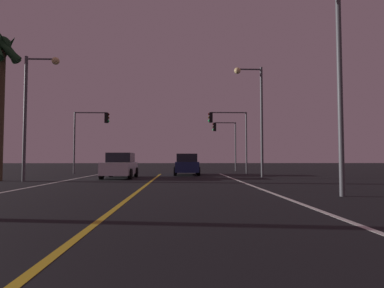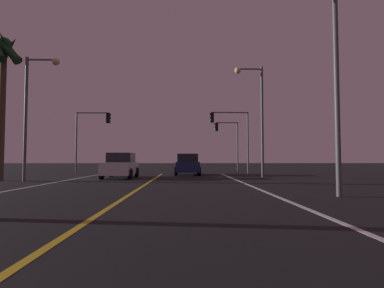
% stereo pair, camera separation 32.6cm
% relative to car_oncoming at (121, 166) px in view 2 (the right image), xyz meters
% --- Properties ---
extents(lane_edge_right, '(0.16, 34.08, 0.01)m').
position_rel_car_oncoming_xyz_m(lane_edge_right, '(7.51, -11.19, -0.82)').
color(lane_edge_right, silver).
rests_on(lane_edge_right, ground).
extents(lane_center_divider, '(0.16, 34.08, 0.01)m').
position_rel_car_oncoming_xyz_m(lane_center_divider, '(2.38, -11.19, -0.82)').
color(lane_center_divider, gold).
rests_on(lane_center_divider, ground).
extents(car_oncoming, '(2.02, 4.30, 1.70)m').
position_rel_car_oncoming_xyz_m(car_oncoming, '(0.00, 0.00, 0.00)').
color(car_oncoming, black).
rests_on(car_oncoming, ground).
extents(car_ahead_far, '(2.02, 4.30, 1.70)m').
position_rel_car_oncoming_xyz_m(car_ahead_far, '(4.57, 3.97, 0.00)').
color(car_ahead_far, black).
rests_on(car_ahead_far, ground).
extents(traffic_light_near_right, '(3.50, 0.36, 5.49)m').
position_rel_car_oncoming_xyz_m(traffic_light_near_right, '(8.31, 6.35, 3.27)').
color(traffic_light_near_right, '#4C4C51').
rests_on(traffic_light_near_right, ground).
extents(traffic_light_near_left, '(3.08, 0.36, 5.41)m').
position_rel_car_oncoming_xyz_m(traffic_light_near_left, '(-3.76, 6.35, 3.20)').
color(traffic_light_near_left, '#4C4C51').
rests_on(traffic_light_near_left, ground).
extents(traffic_light_far_right, '(2.55, 0.36, 5.21)m').
position_rel_car_oncoming_xyz_m(traffic_light_far_right, '(8.77, 11.85, 3.03)').
color(traffic_light_far_right, '#4C4C51').
rests_on(traffic_light_far_right, ground).
extents(street_lamp_right_near, '(2.20, 0.44, 7.40)m').
position_rel_car_oncoming_xyz_m(street_lamp_right_near, '(9.09, -10.78, 3.93)').
color(street_lamp_right_near, '#4C4C51').
rests_on(street_lamp_right_near, ground).
extents(street_lamp_left_mid, '(1.97, 0.44, 7.23)m').
position_rel_car_oncoming_xyz_m(street_lamp_left_mid, '(-4.40, -3.14, 3.82)').
color(street_lamp_left_mid, '#4C4C51').
rests_on(street_lamp_left_mid, ground).
extents(street_lamp_right_far, '(1.96, 0.44, 7.59)m').
position_rel_car_oncoming_xyz_m(street_lamp_right_far, '(9.17, -0.26, 4.02)').
color(street_lamp_right_far, '#4C4C51').
rests_on(street_lamp_right_far, ground).
extents(palm_tree_left_mid, '(2.15, 2.14, 9.04)m').
position_rel_car_oncoming_xyz_m(palm_tree_left_mid, '(-6.51, -2.66, 6.35)').
color(palm_tree_left_mid, '#473826').
rests_on(palm_tree_left_mid, ground).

